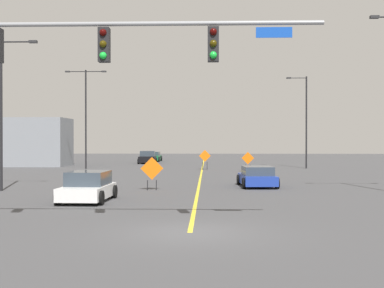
% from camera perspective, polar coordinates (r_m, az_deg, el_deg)
% --- Properties ---
extents(ground, '(180.12, 180.12, 0.00)m').
position_cam_1_polar(ground, '(15.90, -0.23, -9.84)').
color(ground, '#444447').
extents(road_centre_stripe, '(0.16, 100.07, 0.01)m').
position_cam_1_polar(road_centre_stripe, '(65.73, 1.28, -2.02)').
color(road_centre_stripe, yellow).
rests_on(road_centre_stripe, ground).
extents(traffic_signal_assembly, '(13.49, 0.44, 6.79)m').
position_cam_1_polar(traffic_signal_assembly, '(16.57, -15.92, 8.90)').
color(traffic_signal_assembly, gray).
rests_on(traffic_signal_assembly, ground).
extents(street_lamp_near_right, '(4.06, 0.24, 9.70)m').
position_cam_1_polar(street_lamp_near_right, '(51.36, -11.74, 3.61)').
color(street_lamp_near_right, black).
rests_on(street_lamp_near_right, ground).
extents(street_lamp_mid_left, '(2.06, 0.24, 9.17)m').
position_cam_1_polar(street_lamp_mid_left, '(52.28, 12.46, 2.84)').
color(street_lamp_mid_left, black).
rests_on(street_lamp_mid_left, ground).
extents(street_lamp_mid_right, '(4.07, 0.24, 8.45)m').
position_cam_1_polar(street_lamp_mid_right, '(30.51, -20.48, 4.53)').
color(street_lamp_mid_right, black).
rests_on(street_lamp_mid_right, ground).
extents(construction_sign_left_shoulder, '(1.27, 0.32, 1.87)m').
position_cam_1_polar(construction_sign_left_shoulder, '(29.05, -4.48, -2.87)').
color(construction_sign_left_shoulder, orange).
rests_on(construction_sign_left_shoulder, ground).
extents(construction_sign_right_shoulder, '(1.11, 0.16, 1.78)m').
position_cam_1_polar(construction_sign_right_shoulder, '(45.79, 6.23, -1.70)').
color(construction_sign_right_shoulder, orange).
rests_on(construction_sign_right_shoulder, ground).
extents(construction_sign_left_lane, '(1.11, 0.31, 1.89)m').
position_cam_1_polar(construction_sign_left_lane, '(48.84, 1.44, -1.47)').
color(construction_sign_left_lane, orange).
rests_on(construction_sign_left_lane, ground).
extents(car_black_far, '(2.34, 4.63, 1.51)m').
position_cam_1_polar(car_black_far, '(62.58, -4.97, -1.52)').
color(car_black_far, black).
rests_on(car_black_far, ground).
extents(car_green_passing, '(2.18, 4.25, 1.27)m').
position_cam_1_polar(car_green_passing, '(68.23, -4.38, -1.42)').
color(car_green_passing, '#196B38').
rests_on(car_green_passing, ground).
extents(car_blue_distant, '(2.31, 4.09, 1.25)m').
position_cam_1_polar(car_blue_distant, '(31.37, 7.27, -3.65)').
color(car_blue_distant, '#1E389E').
rests_on(car_blue_distant, ground).
extents(car_white_near, '(2.21, 3.97, 1.38)m').
position_cam_1_polar(car_white_near, '(24.28, -11.51, -4.71)').
color(car_white_near, white).
rests_on(car_white_near, ground).
extents(roadside_building_west, '(11.65, 5.30, 5.22)m').
position_cam_1_polar(roadside_building_west, '(59.19, -19.15, 0.20)').
color(roadside_building_west, gray).
rests_on(roadside_building_west, ground).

